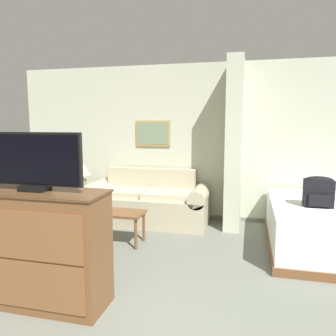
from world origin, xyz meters
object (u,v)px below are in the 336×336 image
(tv, at_px, (33,161))
(couch, at_px, (146,202))
(coffee_table, at_px, (121,217))
(table_lamp, at_px, (81,169))
(backpack, at_px, (319,191))
(tv_dresser, at_px, (38,248))
(bed, at_px, (332,227))

(tv, bearing_deg, couch, 86.05)
(coffee_table, bearing_deg, table_lamp, 138.10)
(backpack, bearing_deg, tv, -144.97)
(coffee_table, bearing_deg, backpack, 6.58)
(tv_dresser, relative_size, tv, 1.39)
(tv_dresser, xyz_separation_m, backpack, (2.65, 1.86, 0.27))
(table_lamp, relative_size, tv, 0.51)
(couch, xyz_separation_m, bed, (2.69, -0.58, -0.02))
(table_lamp, height_order, bed, table_lamp)
(coffee_table, distance_m, backpack, 2.55)
(couch, distance_m, backpack, 2.62)
(couch, distance_m, coffee_table, 1.04)
(couch, xyz_separation_m, coffee_table, (-0.03, -1.03, 0.05))
(bed, distance_m, backpack, 0.56)
(couch, relative_size, bed, 1.06)
(couch, bearing_deg, coffee_table, -91.54)
(couch, xyz_separation_m, table_lamp, (-1.18, -0.00, 0.51))
(coffee_table, relative_size, tv_dresser, 0.48)
(table_lamp, bearing_deg, couch, 0.13)
(coffee_table, relative_size, bed, 0.32)
(table_lamp, distance_m, tv_dresser, 2.80)
(bed, height_order, backpack, backpack)
(couch, bearing_deg, table_lamp, -179.87)
(couch, relative_size, tv, 2.24)
(tv, bearing_deg, tv_dresser, -90.00)
(coffee_table, relative_size, table_lamp, 1.32)
(bed, bearing_deg, couch, 167.85)
(bed, bearing_deg, tv, -144.87)
(backpack, bearing_deg, bed, 36.29)
(coffee_table, xyz_separation_m, table_lamp, (-1.15, 1.03, 0.47))
(couch, height_order, tv_dresser, tv_dresser)
(bed, xyz_separation_m, backpack, (-0.23, -0.17, 0.49))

